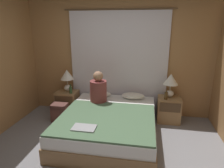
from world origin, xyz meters
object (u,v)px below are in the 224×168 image
nightstand_left (68,102)px  person_left_in_bed (98,90)px  lamp_right (171,82)px  pillow_left (100,94)px  beer_bottle_on_left_stand (71,90)px  laptop_on_bed (84,128)px  bed (109,124)px  nightstand_right (169,110)px  pillow_right (133,96)px  backpack_on_floor (60,111)px  lamp_left (67,77)px  beer_bottle_on_right_stand (166,95)px

nightstand_left → person_left_in_bed: bearing=-21.0°
lamp_right → pillow_left: (-1.47, -0.04, -0.34)m
beer_bottle_on_left_stand → laptop_on_bed: beer_bottle_on_left_stand is taller
bed → person_left_in_bed: 0.74m
nightstand_right → pillow_left: (-1.47, 0.03, 0.24)m
lamp_right → beer_bottle_on_left_stand: bearing=-175.6°
nightstand_right → pillow_right: 0.79m
nightstand_left → backpack_on_floor: (-0.01, -0.40, -0.04)m
bed → nightstand_right: size_ratio=3.78×
nightstand_right → person_left_in_bed: person_left_in_bed is taller
pillow_left → laptop_on_bed: 1.47m
pillow_left → beer_bottle_on_left_stand: (-0.62, -0.12, 0.09)m
person_left_in_bed → backpack_on_floor: 0.96m
lamp_left → pillow_right: (1.47, -0.04, -0.34)m
bed → lamp_left: bearing=142.8°
bed → nightstand_left: bearing=145.2°
lamp_right → pillow_right: size_ratio=1.00×
pillow_left → laptop_on_bed: (0.11, -1.46, -0.02)m
nightstand_right → pillow_right: (-0.75, 0.03, 0.24)m
lamp_right → laptop_on_bed: 2.06m
lamp_left → lamp_right: bearing=0.0°
beer_bottle_on_right_stand → laptop_on_bed: 1.85m
beer_bottle_on_left_stand → laptop_on_bed: size_ratio=0.59×
person_left_in_bed → laptop_on_bed: (0.06, -1.12, -0.23)m
person_left_in_bed → lamp_left: bearing=154.8°
pillow_right → beer_bottle_on_right_stand: bearing=-10.5°
bed → laptop_on_bed: size_ratio=5.67×
beer_bottle_on_left_stand → person_left_in_bed: bearing=-17.9°
nightstand_right → lamp_left: 2.30m
nightstand_right → lamp_left: (-2.22, 0.07, 0.58)m
nightstand_left → nightstand_right: size_ratio=1.00×
lamp_right → beer_bottle_on_left_stand: (-2.09, -0.16, -0.25)m
bed → nightstand_left: 1.35m
lamp_right → pillow_right: lamp_right is taller
laptop_on_bed → nightstand_right: bearing=46.5°
nightstand_left → lamp_left: (0.00, 0.07, 0.58)m
lamp_right → pillow_left: size_ratio=1.00×
beer_bottle_on_left_stand → laptop_on_bed: 1.53m
lamp_left → lamp_right: (2.22, 0.00, 0.00)m
lamp_left → person_left_in_bed: 0.90m
lamp_left → beer_bottle_on_left_stand: size_ratio=2.36×
nightstand_left → pillow_right: 1.49m
bed → nightstand_right: (1.11, 0.77, 0.04)m
person_left_in_bed → pillow_left: bearing=99.2°
nightstand_left → pillow_right: bearing=1.2°
bed → nightstand_left: (-1.11, 0.77, 0.04)m
lamp_left → pillow_left: bearing=-2.9°
pillow_right → person_left_in_bed: 0.78m
nightstand_right → pillow_left: 1.49m
beer_bottle_on_left_stand → beer_bottle_on_right_stand: size_ratio=0.99×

